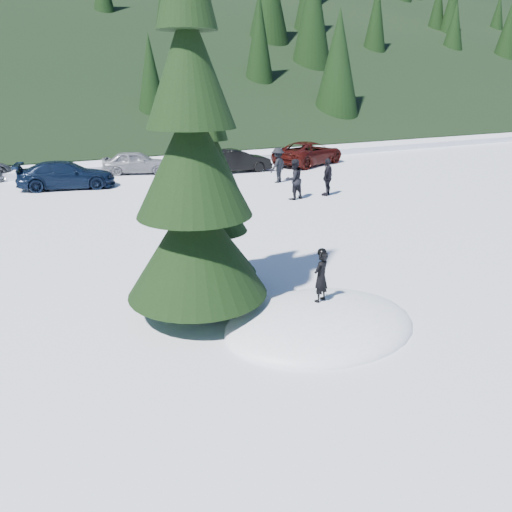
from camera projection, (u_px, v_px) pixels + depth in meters
name	position (u px, v px, depth m)	size (l,w,h in m)	color
ground	(320.00, 326.00, 11.21)	(200.00, 200.00, 0.00)	white
snow_mound	(320.00, 326.00, 11.21)	(4.48, 3.52, 0.96)	white
forest_hillside	(34.00, 7.00, 52.33)	(200.00, 60.00, 25.00)	black
spruce_tall	(193.00, 174.00, 10.67)	(3.20, 3.20, 8.60)	black
spruce_short	(213.00, 210.00, 12.68)	(2.20, 2.20, 5.37)	black
child_skier	(321.00, 277.00, 11.14)	(0.43, 0.28, 1.18)	black
adult_0	(294.00, 179.00, 22.91)	(0.90, 0.70, 1.85)	black
adult_1	(328.00, 177.00, 23.66)	(1.04, 0.43, 1.77)	black
adult_2	(278.00, 165.00, 26.72)	(1.20, 0.69, 1.86)	black
car_3	(66.00, 175.00, 25.34)	(1.92, 4.73, 1.37)	black
car_4	(137.00, 162.00, 29.38)	(1.58, 3.92, 1.34)	gray
car_5	(237.00, 161.00, 29.93)	(1.42, 4.07, 1.34)	black
car_6	(309.00, 153.00, 32.55)	(2.47, 5.37, 1.49)	#380D0A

